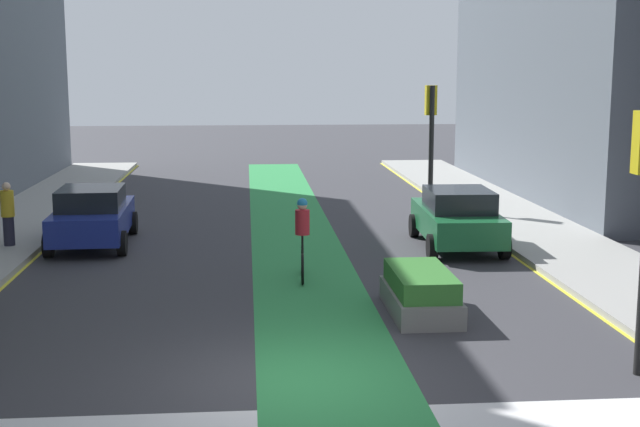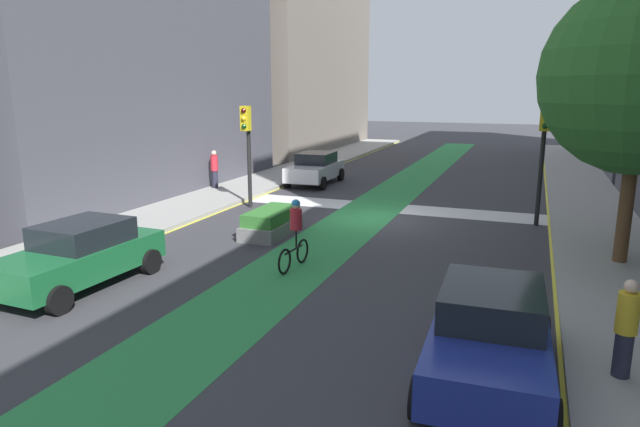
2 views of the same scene
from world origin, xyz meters
name	(u,v)px [view 2 (image 2 of 2)]	position (x,y,z in m)	size (l,w,h in m)	color
ground_plane	(376,219)	(0.00, 0.00, 0.00)	(120.00, 120.00, 0.00)	#38383D
bike_lane_paint	(360,217)	(0.61, 0.00, 0.00)	(2.40, 60.00, 0.01)	#2D8C47
crosswalk_band	(389,208)	(0.00, -2.00, 0.00)	(12.00, 1.80, 0.01)	silver
sidewalk_left	(601,235)	(-7.50, 0.00, 0.07)	(3.00, 60.00, 0.15)	#9E9E99
curb_stripe_left	(551,233)	(-6.00, 0.00, 0.01)	(0.16, 60.00, 0.01)	yellow
sidewalk_right	(202,202)	(7.50, 0.00, 0.07)	(3.00, 60.00, 0.15)	#9E9E99
curb_stripe_right	(233,206)	(6.00, 0.00, 0.01)	(0.16, 60.00, 0.01)	yellow
traffic_signal_near_right	(247,137)	(5.30, -0.03, 2.84)	(0.35, 0.52, 4.04)	black
traffic_signal_near_left	(543,140)	(-5.53, -0.89, 2.98)	(0.35, 0.52, 4.26)	black
car_blue_left_far	(490,334)	(-4.79, 10.62, 0.80)	(2.13, 4.25, 1.57)	navy
car_green_right_far	(80,254)	(4.80, 9.52, 0.80)	(2.16, 4.27, 1.57)	#196033
car_white_right_near	(315,168)	(4.88, -6.33, 0.80)	(2.14, 4.26, 1.57)	silver
cyclist_in_lane	(295,232)	(0.52, 6.34, 0.97)	(0.32, 1.73, 1.86)	black
pedestrian_sidewalk_right_a	(215,169)	(8.56, -2.84, 1.04)	(0.34, 0.34, 1.75)	#262638
pedestrian_sidewalk_left_a	(626,328)	(-6.82, 10.05, 0.98)	(0.34, 0.34, 1.64)	#262638
median_planter	(271,223)	(2.61, 3.47, 0.40)	(1.20, 2.55, 0.85)	slate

